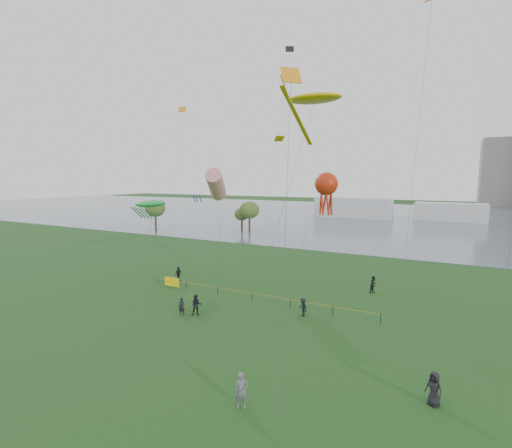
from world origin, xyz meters
The scene contains 20 objects.
ground_plane centered at (0.00, 0.00, 0.00)m, with size 400.00×400.00×0.00m, color #123510.
lake centered at (0.00, 100.00, 0.02)m, with size 400.00×120.00×0.08m, color slate.
building_low centered at (32.00, 168.00, 14.00)m, with size 16.00×18.00×28.00m, color gray.
pavilion_left centered at (-12.00, 95.00, 3.00)m, with size 22.00×8.00×6.00m, color silver.
pavilion_right centered at (14.00, 98.00, 2.50)m, with size 18.00×7.00×5.00m, color silver.
trees centered at (-33.27, 49.70, 4.79)m, with size 24.52×12.77×6.97m.
fence centered at (-8.28, 13.25, 0.55)m, with size 24.07×0.07×1.05m.
kite_flyer centered at (5.44, -1.82, 0.95)m, with size 0.69×0.45×1.90m, color slate.
spectator_a centered at (-4.57, 7.62, 0.92)m, with size 0.90×0.70×1.85m, color black.
spectator_b centered at (3.62, 11.82, 0.79)m, with size 1.02×0.59×1.58m, color black.
spectator_c centered at (-12.98, 15.32, 0.85)m, with size 1.00×0.42×1.70m, color black.
spectator_d centered at (14.20, 3.13, 0.91)m, with size 0.89×0.58×1.82m, color black.
spectator_f centered at (-5.73, 7.06, 0.78)m, with size 0.57×0.37×1.56m, color black.
spectator_g centered at (7.75, 21.42, 0.88)m, with size 0.86×0.67×1.76m, color black.
kite_stingray centered at (2.12, 17.82, 19.37)m, with size 6.69×10.17×19.86m.
kite_windsock centered at (-9.66, 18.39, 11.06)m, with size 4.28×5.15×13.00m.
kite_creature centered at (-18.16, 16.69, 8.71)m, with size 4.07×5.62×9.18m.
kite_octopus centered at (4.02, 16.38, 11.22)m, with size 4.77×3.51×12.38m.
kite_delta centered at (4.91, 5.37, 17.35)m, with size 3.59×8.72×19.05m.
small_kites centered at (2.60, 18.32, 23.93)m, with size 38.11×10.98×5.22m.
Camera 1 is at (14.50, -17.24, 11.83)m, focal length 26.00 mm.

